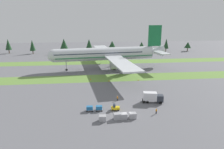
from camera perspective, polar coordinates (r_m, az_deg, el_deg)
name	(u,v)px	position (r m, az deg, el deg)	size (l,w,h in m)	color
ground_plane	(126,116)	(61.12, 3.95, -11.51)	(400.00, 400.00, 0.00)	slate
grass_strip_near	(111,78)	(98.67, -0.18, -0.91)	(320.00, 12.83, 0.01)	olive
grass_strip_far	(105,62)	(135.09, -1.88, 3.52)	(320.00, 12.83, 0.01)	olive
airliner	(108,54)	(115.31, -1.03, 5.85)	(66.01, 81.55, 24.08)	silver
baggage_tug	(115,108)	(64.37, 0.89, -9.23)	(2.63, 1.37, 1.97)	yellow
cargo_dolly_lead	(99,108)	(64.06, -3.64, -9.29)	(2.24, 1.56, 1.55)	#A3A3A8
cargo_dolly_second	(90,108)	(64.09, -6.27, -9.34)	(2.24, 1.56, 1.55)	#A3A3A8
catering_truck	(153,97)	(70.84, 11.28, -6.18)	(7.27, 3.61, 3.58)	#2D333D
ground_crew_marshaller	(117,98)	(71.31, 1.54, -6.60)	(0.36, 0.48, 1.74)	black
ground_crew_loader	(156,111)	(63.34, 12.28, -9.90)	(0.52, 0.36, 1.74)	black
uld_container_0	(103,118)	(58.03, -2.66, -12.13)	(2.00, 1.60, 1.63)	#A3A3A8
uld_container_1	(117,116)	(58.93, 1.45, -11.59)	(2.00, 1.60, 1.77)	#A3A3A8
uld_container_2	(123,116)	(59.24, 3.22, -11.54)	(2.00, 1.60, 1.62)	#A3A3A8
uld_container_3	(133,116)	(59.79, 5.79, -11.34)	(2.00, 1.60, 1.62)	#A3A3A8
taxiway_marker_0	(138,80)	(95.15, 7.38, -1.48)	(0.44, 0.44, 0.57)	orange
taxiway_marker_1	(91,79)	(95.37, -6.02, -1.36)	(0.44, 0.44, 0.69)	orange
taxiway_marker_2	(109,81)	(92.99, -0.85, -1.74)	(0.44, 0.44, 0.61)	orange
distant_tree_line	(97,44)	(174.33, -4.24, 8.40)	(157.77, 9.34, 11.85)	#4C3823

